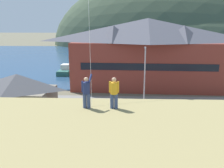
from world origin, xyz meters
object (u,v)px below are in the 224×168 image
Objects in this scene: storage_shed_near_lot at (18,97)px; parked_car_mid_row_far at (100,108)px; moored_boat_wharfside at (67,70)px; parking_light_pole at (145,73)px; parked_car_front_row_end at (171,109)px; parked_car_corner_spot at (80,128)px; harbor_lodge at (147,52)px; parked_car_front_row_silver at (158,126)px; person_kite_flyer at (86,91)px; wharf_dock at (82,73)px; person_companion at (114,92)px.

parked_car_mid_row_far is at bearing 10.99° from storage_shed_near_lot.
moored_boat_wharfside is 27.26m from parking_light_pole.
parked_car_front_row_end is (18.13, -26.16, 0.34)m from moored_boat_wharfside.
storage_shed_near_lot is at bearing 152.10° from parked_car_corner_spot.
parked_car_front_row_silver is at bearing -92.13° from harbor_lodge.
parked_car_mid_row_far is 2.29× the size of person_kite_flyer.
person_kite_flyer is at bearing -80.27° from wharf_dock.
parked_car_mid_row_far is 8.02m from parked_car_front_row_silver.
parked_car_corner_spot is at bearing 111.29° from person_companion.
wharf_dock is 3.90m from moored_boat_wharfside.
wharf_dock is (-13.02, 10.67, -5.87)m from harbor_lodge.
harbor_lodge reaches higher than parking_light_pole.
parked_car_mid_row_far is 0.99× the size of parked_car_front_row_end.
wharf_dock is 1.33× the size of moored_boat_wharfside.
parked_car_mid_row_far is at bearing 140.23° from parked_car_front_row_silver.
storage_shed_near_lot is 15.63m from parked_car_front_row_silver.
parked_car_corner_spot is 0.99× the size of parked_car_front_row_silver.
person_companion is at bearing -68.71° from parked_car_corner_spot.
moored_boat_wharfside is (-16.66, 12.03, -5.50)m from harbor_lodge.
person_kite_flyer is at bearing -117.88° from parked_car_front_row_end.
wharf_dock is 32.22m from parked_car_front_row_silver.
harbor_lodge is 3.41× the size of parking_light_pole.
parked_car_front_row_silver is (15.95, -31.13, 0.34)m from moored_boat_wharfside.
person_kite_flyer reaches higher than parked_car_front_row_silver.
parked_car_corner_spot is at bearing -103.69° from parked_car_mid_row_far.
person_kite_flyer is (6.76, -39.42, 6.88)m from wharf_dock.
parked_car_corner_spot is (7.59, -4.02, -1.78)m from storage_shed_near_lot.
person_companion is at bearing -73.74° from moored_boat_wharfside.
moored_boat_wharfside reaches higher than parked_car_mid_row_far.
parked_car_corner_spot is at bearing -81.13° from wharf_dock.
harbor_lodge is at bearing -35.84° from moored_boat_wharfside.
parked_car_front_row_end is 2.31× the size of person_kite_flyer.
harbor_lodge reaches higher than person_kite_flyer.
harbor_lodge is at bearing 44.71° from storage_shed_near_lot.
parked_car_corner_spot is 11.11m from person_kite_flyer.
person_companion is at bearing -78.16° from wharf_dock.
storage_shed_near_lot is at bearing -96.16° from wharf_dock.
wharf_dock is at bearing -20.59° from moored_boat_wharfside.
parked_car_front_row_end and parked_car_corner_spot have the same top height.
harbor_lodge is 17.83m from wharf_dock.
parked_car_mid_row_far is at bearing -145.64° from parking_light_pole.
parked_car_mid_row_far is 5.93m from parked_car_corner_spot.
parking_light_pole is (6.97, 9.57, 3.50)m from parked_car_corner_spot.
harbor_lodge is 14.41× the size of person_kite_flyer.
storage_shed_near_lot is 17.68m from person_companion.
person_companion is at bearing -99.41° from harbor_lodge.
moored_boat_wharfside is at bearing 124.73° from parked_car_front_row_end.
person_kite_flyer is at bearing -77.42° from parked_car_corner_spot.
person_companion is (1.50, 0.00, -0.02)m from person_kite_flyer.
person_kite_flyer is at bearing -102.29° from harbor_lodge.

